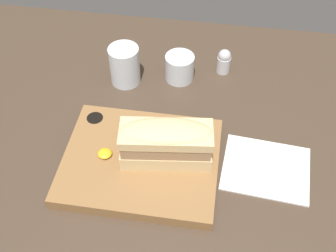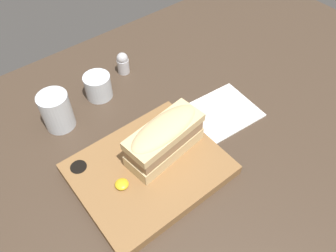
# 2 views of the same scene
# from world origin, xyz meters

# --- Properties ---
(dining_table) EXTENTS (1.68, 1.00, 0.02)m
(dining_table) POSITION_xyz_m (0.00, 0.00, 0.01)
(dining_table) COLOR #423326
(dining_table) RESTS_ON ground
(serving_board) EXTENTS (0.31, 0.25, 0.03)m
(serving_board) POSITION_xyz_m (-0.09, -0.03, 0.03)
(serving_board) COLOR olive
(serving_board) RESTS_ON dining_table
(sandwich) EXTENTS (0.19, 0.09, 0.09)m
(sandwich) POSITION_xyz_m (-0.04, -0.02, 0.10)
(sandwich) COLOR #DBBC84
(sandwich) RESTS_ON serving_board
(mustard_dollop) EXTENTS (0.03, 0.03, 0.01)m
(mustard_dollop) POSITION_xyz_m (-0.16, -0.03, 0.05)
(mustard_dollop) COLOR gold
(mustard_dollop) RESTS_ON serving_board
(water_glass) EXTENTS (0.07, 0.07, 0.10)m
(water_glass) POSITION_xyz_m (-0.18, 0.22, 0.06)
(water_glass) COLOR silver
(water_glass) RESTS_ON dining_table
(wine_glass) EXTENTS (0.07, 0.07, 0.07)m
(wine_glass) POSITION_xyz_m (-0.05, 0.25, 0.05)
(wine_glass) COLOR silver
(wine_glass) RESTS_ON dining_table
(napkin) EXTENTS (0.18, 0.16, 0.00)m
(napkin) POSITION_xyz_m (0.16, 0.00, 0.02)
(napkin) COLOR white
(napkin) RESTS_ON dining_table
(salt_shaker) EXTENTS (0.03, 0.03, 0.06)m
(salt_shaker) POSITION_xyz_m (0.05, 0.29, 0.05)
(salt_shaker) COLOR silver
(salt_shaker) RESTS_ON dining_table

